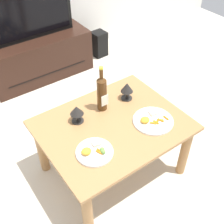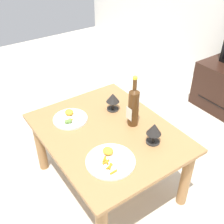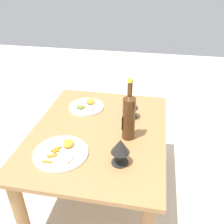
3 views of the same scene
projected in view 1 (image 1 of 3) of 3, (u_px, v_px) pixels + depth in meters
ground_plane at (113, 169)px, 2.35m from camera, size 6.40×6.40×0.00m
dining_table at (113, 134)px, 2.08m from camera, size 1.00×0.80×0.51m
tv_stand at (39, 57)px, 3.22m from camera, size 1.14×0.46×0.47m
tv_screen at (30, 13)px, 2.88m from camera, size 0.90×0.05×0.54m
floor_speaker at (99, 44)px, 3.62m from camera, size 0.18×0.18×0.31m
wine_bottle at (102, 93)px, 2.04m from camera, size 0.07×0.07×0.36m
goblet_left at (77, 111)px, 1.97m from camera, size 0.10×0.10×0.14m
goblet_right at (127, 88)px, 2.16m from camera, size 0.09×0.09×0.14m
dinner_plate_left at (94, 151)px, 1.81m from camera, size 0.24×0.24×0.05m
dinner_plate_right at (153, 120)px, 2.02m from camera, size 0.29×0.29×0.05m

